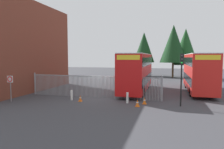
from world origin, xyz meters
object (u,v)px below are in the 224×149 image
at_px(bollard_near_left, 72,95).
at_px(traffic_cone_by_gate, 80,98).
at_px(traffic_light_kerbside, 182,70).
at_px(traffic_cone_near_kerb, 137,103).
at_px(double_decker_bus_near_gate, 137,71).
at_px(speed_limit_sign_post, 10,82).
at_px(double_decker_bus_behind_fence_left, 199,71).
at_px(traffic_cone_mid_forecourt, 145,101).
at_px(bollard_center_front, 127,98).

distance_m(bollard_near_left, traffic_cone_by_gate, 1.02).
bearing_deg(traffic_light_kerbside, traffic_cone_near_kerb, -163.36).
bearing_deg(double_decker_bus_near_gate, speed_limit_sign_post, -140.13).
bearing_deg(double_decker_bus_behind_fence_left, traffic_cone_mid_forecourt, -123.51).
distance_m(double_decker_bus_near_gate, bollard_center_front, 6.61).
relative_size(bollard_near_left, traffic_light_kerbside, 0.22).
bearing_deg(bollard_center_front, double_decker_bus_near_gate, 91.19).
distance_m(double_decker_bus_near_gate, traffic_cone_mid_forecourt, 6.82).
distance_m(double_decker_bus_near_gate, traffic_cone_near_kerb, 7.71).
distance_m(bollard_near_left, bollard_center_front, 5.27).
distance_m(traffic_cone_mid_forecourt, traffic_cone_near_kerb, 1.14).
bearing_deg(traffic_cone_near_kerb, traffic_cone_mid_forecourt, 66.37).
distance_m(double_decker_bus_behind_fence_left, speed_limit_sign_post, 19.95).
bearing_deg(traffic_cone_by_gate, bollard_center_front, 5.48).
bearing_deg(traffic_light_kerbside, speed_limit_sign_post, -171.52).
relative_size(bollard_near_left, traffic_cone_near_kerb, 1.61).
height_order(traffic_cone_near_kerb, speed_limit_sign_post, speed_limit_sign_post).
bearing_deg(bollard_near_left, traffic_cone_mid_forecourt, 1.90).
distance_m(traffic_cone_mid_forecourt, speed_limit_sign_post, 12.10).
bearing_deg(traffic_cone_by_gate, traffic_cone_mid_forecourt, 4.51).
distance_m(traffic_cone_near_kerb, speed_limit_sign_post, 11.50).
xyz_separation_m(bollard_center_front, traffic_cone_by_gate, (-4.29, -0.41, -0.19)).
xyz_separation_m(double_decker_bus_behind_fence_left, traffic_cone_near_kerb, (-5.77, -9.06, -2.13)).
bearing_deg(traffic_cone_mid_forecourt, bollard_near_left, -178.10).
bearing_deg(traffic_cone_near_kerb, bollard_center_front, 135.83).
xyz_separation_m(bollard_center_front, traffic_cone_mid_forecourt, (1.49, 0.04, -0.19)).
xyz_separation_m(double_decker_bus_behind_fence_left, speed_limit_sign_post, (-17.11, -10.25, -0.65)).
distance_m(double_decker_bus_near_gate, traffic_cone_by_gate, 8.19).
bearing_deg(traffic_cone_by_gate, traffic_light_kerbside, 2.80).
height_order(speed_limit_sign_post, traffic_light_kerbside, traffic_light_kerbside).
xyz_separation_m(double_decker_bus_near_gate, double_decker_bus_behind_fence_left, (6.93, 1.74, 0.00)).
bearing_deg(double_decker_bus_behind_fence_left, traffic_cone_near_kerb, -122.46).
bearing_deg(traffic_cone_near_kerb, traffic_cone_by_gate, 173.67).
relative_size(double_decker_bus_near_gate, double_decker_bus_behind_fence_left, 1.00).
height_order(traffic_cone_by_gate, traffic_light_kerbside, traffic_light_kerbside).
relative_size(double_decker_bus_near_gate, traffic_light_kerbside, 2.51).
xyz_separation_m(double_decker_bus_behind_fence_left, traffic_light_kerbside, (-2.36, -8.05, 0.56)).
relative_size(traffic_cone_near_kerb, traffic_light_kerbside, 0.14).
distance_m(traffic_cone_by_gate, speed_limit_sign_post, 6.45).
distance_m(double_decker_bus_behind_fence_left, bollard_center_front, 10.72).
distance_m(bollard_center_front, speed_limit_sign_post, 10.62).
bearing_deg(bollard_center_front, traffic_cone_mid_forecourt, 1.70).
bearing_deg(bollard_center_front, traffic_cone_near_kerb, -44.17).
bearing_deg(speed_limit_sign_post, traffic_light_kerbside, 8.48).
height_order(traffic_cone_by_gate, speed_limit_sign_post, speed_limit_sign_post).
bearing_deg(traffic_cone_near_kerb, traffic_light_kerbside, 16.64).
distance_m(double_decker_bus_near_gate, bollard_near_left, 8.51).
distance_m(traffic_cone_by_gate, traffic_light_kerbside, 9.14).
xyz_separation_m(double_decker_bus_near_gate, traffic_cone_mid_forecourt, (1.62, -6.28, -2.13)).
bearing_deg(traffic_light_kerbside, double_decker_bus_behind_fence_left, 73.64).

